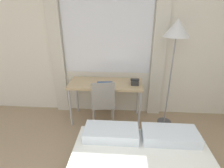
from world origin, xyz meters
The scene contains 6 objects.
wall_back_with_window centered at (-0.03, 3.10, 1.35)m, with size 5.64×0.13×2.70m.
desk centered at (-0.23, 2.75, 0.70)m, with size 1.30×0.55×0.76m.
desk_chair centered at (-0.25, 2.52, 0.52)m, with size 0.46×0.46×0.90m.
standing_lamp centered at (0.88, 2.69, 1.62)m, with size 0.41×0.41×1.84m.
telephone centered at (0.29, 2.72, 0.81)m, with size 0.15×0.16×0.10m.
book centered at (-0.23, 2.68, 0.78)m, with size 0.28×0.17×0.02m.
Camera 1 is at (0.09, -0.11, 1.97)m, focal length 28.00 mm.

